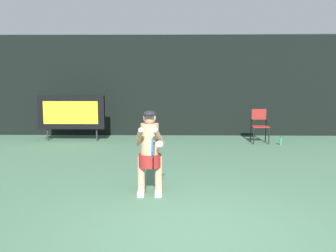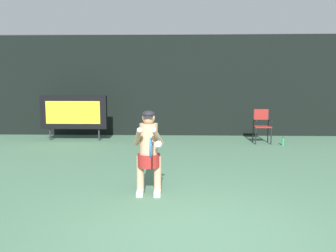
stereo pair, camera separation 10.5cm
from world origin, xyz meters
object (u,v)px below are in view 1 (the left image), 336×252
Objects in this scene: scoreboard at (71,112)px; umpire_chair at (260,124)px; water_bottle at (281,141)px; tennis_racket at (152,147)px; tennis_player at (150,150)px.

umpire_chair is at bearing -2.74° from scoreboard.
water_bottle is 6.61m from tennis_racket.
tennis_racket reaches higher than umpire_chair.
scoreboard reaches higher than umpire_chair.
scoreboard is 1.50× the size of tennis_player.
tennis_player is (-3.72, -4.89, 0.67)m from water_bottle.
umpire_chair is 1.79× the size of tennis_racket.
umpire_chair is 4.08× the size of water_bottle.
umpire_chair is 6.64m from tennis_racket.
water_bottle is 0.44× the size of tennis_racket.
tennis_player is at bearing 100.65° from tennis_racket.
umpire_chair is 0.86m from water_bottle.
tennis_racket is (-3.64, -5.45, 0.82)m from water_bottle.
water_bottle is at bearing -37.01° from umpire_chair.
umpire_chair is (6.14, -0.29, -0.33)m from scoreboard.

